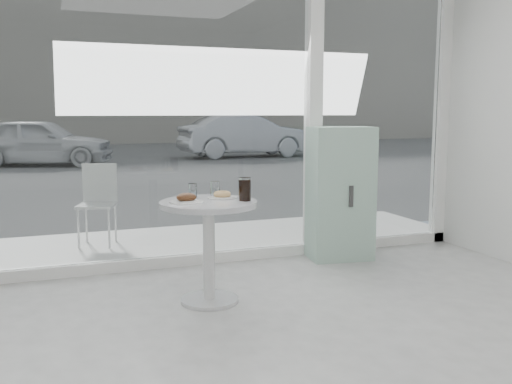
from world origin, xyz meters
name	(u,v)px	position (x,y,z in m)	size (l,w,h in m)	color
storefront	(234,81)	(0.07, 3.00, 1.71)	(5.00, 0.14, 3.00)	white
main_table	(209,230)	(-0.50, 1.90, 0.55)	(0.72, 0.72, 0.77)	silver
patio_deck	(205,241)	(0.00, 3.80, 0.03)	(5.60, 1.60, 0.05)	silver
street	(97,159)	(0.00, 16.00, 0.00)	(40.00, 24.00, 0.00)	#3A3A3A
far_building	(74,54)	(0.00, 25.00, 4.00)	(40.00, 2.00, 8.00)	gray
mint_cabinet	(340,193)	(1.06, 2.71, 0.64)	(0.64, 0.48, 1.28)	#90B7A1
patio_chair	(98,199)	(-1.10, 3.98, 0.53)	(0.46, 0.46, 0.84)	silver
car_white	(40,142)	(-1.61, 14.20, 0.64)	(1.51, 3.75, 1.28)	silver
car_silver	(245,136)	(4.50, 15.02, 0.68)	(1.44, 4.14, 1.36)	#A5A6AC
plate_fritter	(187,199)	(-0.66, 1.89, 0.80)	(0.25, 0.25, 0.07)	white
plate_donut	(222,196)	(-0.36, 2.00, 0.79)	(0.23, 0.23, 0.05)	white
water_tumbler_a	(193,191)	(-0.56, 2.13, 0.82)	(0.07, 0.07, 0.11)	white
water_tumbler_b	(215,190)	(-0.39, 2.08, 0.82)	(0.08, 0.08, 0.12)	white
cola_glass	(245,190)	(-0.24, 1.83, 0.85)	(0.09, 0.09, 0.17)	white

